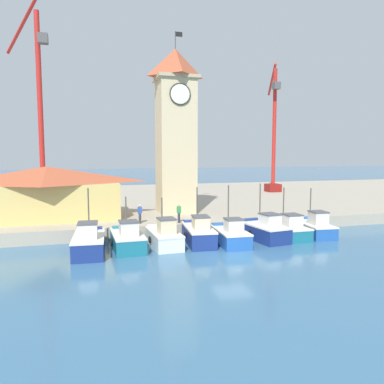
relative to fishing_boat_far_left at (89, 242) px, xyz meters
The scene contains 16 objects.
ground_plane 9.94m from the fishing_boat_far_left, 19.02° to the right, with size 300.00×300.00×0.00m, color #386689.
quay_wharf 25.25m from the fishing_boat_far_left, 68.22° to the left, with size 120.00×40.00×1.05m, color #A89E89.
fishing_boat_far_left is the anchor object (origin of this frame).
fishing_boat_left_outer 2.75m from the fishing_boat_far_left, 11.10° to the left, with size 2.30×4.73×3.76m.
fishing_boat_left_inner 5.46m from the fishing_boat_far_left, ahead, with size 2.19×4.66×3.59m.
fishing_boat_mid_left 8.17m from the fishing_boat_far_left, ahead, with size 2.41×5.11×4.31m.
fishing_boat_center 10.40m from the fishing_boat_far_left, ahead, with size 2.28×4.58×4.48m.
fishing_boat_mid_right 13.55m from the fishing_boat_far_left, ahead, with size 2.82×4.89×4.49m.
fishing_boat_right_inner 15.78m from the fishing_boat_far_left, ahead, with size 2.26×4.68×4.09m.
fishing_boat_right_outer 18.33m from the fishing_boat_far_left, ahead, with size 2.41×4.78×3.95m.
clock_tower 15.56m from the fishing_boat_far_left, 49.01° to the left, with size 3.97×3.97×17.47m.
warehouse_left 10.13m from the fishing_boat_far_left, 110.46° to the left, with size 12.77×6.39×4.71m.
port_crane_near 38.35m from the fishing_boat_far_left, 42.75° to the left, with size 4.00×9.27×19.32m.
port_crane_far 20.44m from the fishing_boat_far_left, 104.82° to the left, with size 5.39×8.39×22.16m.
dock_worker_near_tower 6.41m from the fishing_boat_far_left, 48.38° to the left, with size 0.34×0.22×1.62m.
dock_worker_along_quay 8.54m from the fishing_boat_far_left, 28.91° to the left, with size 0.34×0.22×1.62m.
Camera 1 is at (-9.44, -23.03, 6.91)m, focal length 35.00 mm.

